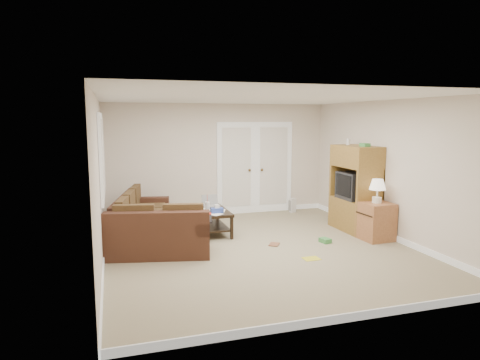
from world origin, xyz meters
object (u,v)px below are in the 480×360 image
object	(u,v)px
sectional_sofa	(149,227)
coffee_table	(212,220)
tv_armoire	(355,188)
side_cabinet	(376,218)

from	to	relation	value
sectional_sofa	coffee_table	distance (m)	1.29
sectional_sofa	tv_armoire	world-z (taller)	tv_armoire
sectional_sofa	tv_armoire	distance (m)	3.98
tv_armoire	side_cabinet	size ratio (longest dim) A/B	1.61
coffee_table	tv_armoire	xyz separation A→B (m)	(2.72, -0.59, 0.59)
sectional_sofa	side_cabinet	size ratio (longest dim) A/B	2.49
sectional_sofa	side_cabinet	distance (m)	4.04
coffee_table	side_cabinet	distance (m)	3.02
coffee_table	side_cabinet	xyz separation A→B (m)	(2.72, -1.30, 0.15)
sectional_sofa	coffee_table	size ratio (longest dim) A/B	2.45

